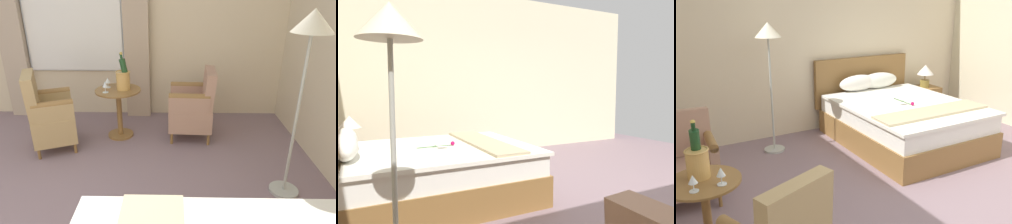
# 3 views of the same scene
# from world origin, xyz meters

# --- Properties ---
(ground_plane) EXTENTS (7.66, 7.66, 0.00)m
(ground_plane) POSITION_xyz_m (0.00, 0.00, 0.00)
(ground_plane) COLOR gray
(wall_far_side) EXTENTS (0.12, 6.28, 3.08)m
(wall_far_side) POSITION_xyz_m (2.94, 0.00, 1.54)
(wall_far_side) COLOR beige
(wall_far_side) RESTS_ON ground
(bed) EXTENTS (1.71, 2.21, 1.11)m
(bed) POSITION_xyz_m (0.84, 1.99, 0.34)
(bed) COLOR olive
(bed) RESTS_ON ground
(nightstand) EXTENTS (0.52, 0.39, 0.52)m
(nightstand) POSITION_xyz_m (1.99, 2.79, 0.26)
(nightstand) COLOR olive
(nightstand) RESTS_ON ground
(bedside_lamp) EXTENTS (0.29, 0.29, 0.39)m
(bedside_lamp) POSITION_xyz_m (1.99, 2.79, 0.78)
(bedside_lamp) COLOR olive
(bedside_lamp) RESTS_ON nightstand
(floor_lamp_brass) EXTENTS (0.33, 0.33, 1.73)m
(floor_lamp_brass) POSITION_xyz_m (-0.87, 2.55, 1.44)
(floor_lamp_brass) COLOR #B0B4AC
(floor_lamp_brass) RESTS_ON ground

